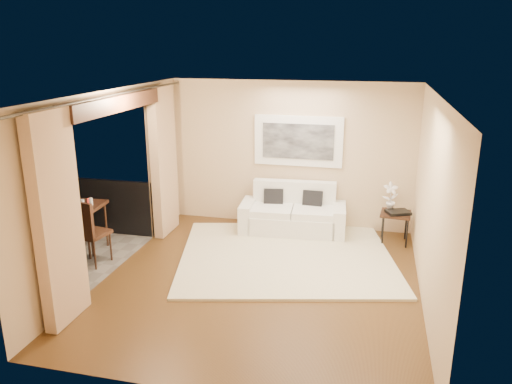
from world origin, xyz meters
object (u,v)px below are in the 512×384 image
(side_table, at_px, (395,216))
(orchid, at_px, (391,196))
(bistro_table, at_px, (80,209))
(sofa, at_px, (293,215))
(balcony_chair_far, at_px, (86,228))
(ice_bucket, at_px, (71,197))
(balcony_chair_near, at_px, (51,233))

(side_table, height_order, orchid, orchid)
(orchid, height_order, bistro_table, orchid)
(sofa, bearing_deg, orchid, -2.54)
(bistro_table, xyz_separation_m, balcony_chair_far, (0.41, -0.51, -0.10))
(ice_bucket, bearing_deg, sofa, 25.02)
(bistro_table, xyz_separation_m, balcony_chair_near, (0.00, -0.80, -0.11))
(orchid, relative_size, balcony_chair_near, 0.47)
(side_table, relative_size, orchid, 1.09)
(balcony_chair_near, height_order, ice_bucket, balcony_chair_near)
(balcony_chair_far, height_order, balcony_chair_near, balcony_chair_far)
(sofa, distance_m, side_table, 1.80)
(side_table, bearing_deg, bistro_table, -162.64)
(orchid, height_order, balcony_chair_near, balcony_chair_near)
(sofa, distance_m, ice_bucket, 3.85)
(bistro_table, bearing_deg, balcony_chair_far, -51.30)
(bistro_table, bearing_deg, side_table, 17.36)
(sofa, height_order, orchid, orchid)
(balcony_chair_near, bearing_deg, ice_bucket, 89.68)
(orchid, height_order, balcony_chair_far, balcony_chair_far)
(side_table, bearing_deg, ice_bucket, -163.82)
(side_table, distance_m, ice_bucket, 5.47)
(side_table, height_order, ice_bucket, ice_bucket)
(bistro_table, distance_m, balcony_chair_near, 0.81)
(sofa, relative_size, orchid, 3.88)
(side_table, relative_size, balcony_chair_near, 0.51)
(orchid, distance_m, balcony_chair_far, 5.06)
(balcony_chair_near, bearing_deg, bistro_table, 77.23)
(balcony_chair_near, distance_m, ice_bucket, 0.93)
(orchid, distance_m, bistro_table, 5.23)
(orchid, distance_m, balcony_chair_near, 5.55)
(bistro_table, relative_size, ice_bucket, 4.03)
(side_table, bearing_deg, orchid, 126.82)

